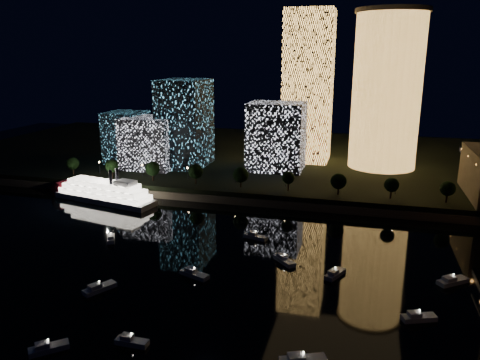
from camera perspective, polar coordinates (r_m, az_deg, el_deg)
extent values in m
plane|color=black|center=(112.40, 3.40, -16.56)|extent=(520.00, 520.00, 0.00)
cube|color=black|center=(260.74, 10.62, 2.33)|extent=(420.00, 160.00, 5.00)
cube|color=#6B5E4C|center=(185.95, 8.59, -3.07)|extent=(420.00, 6.00, 3.00)
cylinder|color=#EFA94C|center=(237.25, 17.42, 10.12)|extent=(32.00, 32.00, 72.31)
cylinder|color=#6B5E4C|center=(237.37, 18.16, 19.07)|extent=(34.00, 34.00, 2.00)
cube|color=#EFA94C|center=(245.26, 8.31, 11.16)|extent=(23.72, 23.72, 75.48)
cube|color=white|center=(224.97, 4.45, 5.34)|extent=(25.98, 21.98, 31.97)
cube|color=#50B3DB|center=(232.96, -6.71, 6.90)|extent=(21.15, 27.49, 42.29)
cube|color=white|center=(232.67, -10.86, 4.51)|extent=(24.54, 22.31, 24.54)
cube|color=#50B3DB|center=(247.78, -13.67, 5.12)|extent=(18.33, 20.16, 25.66)
sphere|color=orange|center=(192.37, 26.99, 1.69)|extent=(1.20, 1.20, 1.20)
cube|color=silver|center=(201.32, -16.15, -2.20)|extent=(47.11, 19.71, 2.30)
cube|color=white|center=(200.70, -16.20, -1.60)|extent=(43.17, 17.99, 2.11)
cube|color=white|center=(200.13, -16.24, -1.02)|extent=(39.23, 16.27, 2.11)
cube|color=white|center=(199.57, -16.29, -0.44)|extent=(33.41, 14.16, 2.11)
cube|color=silver|center=(191.61, -13.81, -0.34)|extent=(8.67, 7.19, 1.72)
cylinder|color=black|center=(193.43, -15.51, 0.33)|extent=(1.34, 1.34, 5.74)
cylinder|color=black|center=(196.16, -14.76, 0.59)|extent=(1.34, 1.34, 5.74)
cylinder|color=maroon|center=(216.77, -20.65, -0.89)|extent=(8.32, 9.80, 6.70)
cube|color=silver|center=(109.19, -22.27, -18.46)|extent=(7.50, 7.09, 1.20)
cube|color=silver|center=(108.59, -22.97, -18.05)|extent=(3.40, 3.34, 1.00)
sphere|color=white|center=(108.14, -22.38, -17.57)|extent=(0.36, 0.36, 0.36)
cube|color=silver|center=(133.35, 11.52, -11.18)|extent=(5.61, 8.17, 1.20)
cube|color=silver|center=(131.93, 11.29, -10.93)|extent=(3.01, 3.35, 1.00)
sphere|color=white|center=(132.48, 11.57, -10.40)|extent=(0.36, 0.36, 0.36)
cube|color=silver|center=(98.33, 6.89, -20.63)|extent=(3.96, 3.51, 1.00)
sphere|color=white|center=(98.13, 7.75, -20.11)|extent=(0.36, 0.36, 0.36)
cube|color=silver|center=(131.17, -5.57, -11.39)|extent=(9.07, 5.59, 1.20)
cube|color=silver|center=(131.46, -6.02, -10.81)|extent=(3.62, 3.16, 1.00)
sphere|color=white|center=(130.29, -5.59, -10.61)|extent=(0.36, 0.36, 0.36)
cube|color=silver|center=(139.14, 5.44, -9.77)|extent=(7.52, 7.64, 1.20)
cube|color=silver|center=(139.59, 5.17, -9.18)|extent=(3.49, 3.51, 1.00)
sphere|color=white|center=(138.31, 5.46, -9.02)|extent=(0.36, 0.36, 0.36)
cube|color=silver|center=(139.06, 24.50, -11.17)|extent=(8.82, 7.74, 1.20)
cube|color=silver|center=(137.68, 24.16, -10.89)|extent=(3.90, 3.76, 1.00)
sphere|color=white|center=(138.23, 24.59, -10.43)|extent=(0.36, 0.36, 0.36)
cube|color=silver|center=(106.13, -13.04, -18.69)|extent=(7.07, 2.27, 1.20)
cube|color=silver|center=(105.98, -13.61, -18.07)|extent=(2.47, 1.84, 1.00)
sphere|color=white|center=(105.05, -13.10, -17.78)|extent=(0.36, 0.36, 0.36)
cube|color=silver|center=(159.66, -15.45, -6.91)|extent=(5.44, 7.36, 1.20)
cube|color=silver|center=(158.26, -15.49, -6.69)|extent=(2.83, 3.08, 1.00)
sphere|color=white|center=(158.94, -15.51, -6.25)|extent=(0.36, 0.36, 0.36)
cube|color=silver|center=(128.78, -16.73, -12.54)|extent=(6.64, 8.91, 1.20)
cube|color=silver|center=(127.76, -17.29, -12.26)|extent=(3.44, 3.74, 1.00)
sphere|color=white|center=(127.89, -16.80, -11.74)|extent=(0.36, 0.36, 0.36)
cube|color=silver|center=(155.50, 1.92, -6.95)|extent=(8.28, 4.38, 1.20)
cube|color=silver|center=(155.60, 1.53, -6.49)|extent=(3.18, 2.67, 1.00)
sphere|color=white|center=(154.77, 1.92, -6.26)|extent=(0.36, 0.36, 0.36)
cube|color=silver|center=(118.79, 20.98, -15.42)|extent=(8.27, 5.32, 1.20)
cube|color=silver|center=(117.73, 20.50, -15.05)|extent=(3.34, 2.95, 1.00)
sphere|color=white|center=(117.82, 21.07, -14.58)|extent=(0.36, 0.36, 0.36)
cylinder|color=black|center=(228.75, -19.65, 1.08)|extent=(0.70, 0.70, 4.00)
sphere|color=black|center=(227.98, -19.73, 1.93)|extent=(5.83, 5.83, 5.83)
cylinder|color=black|center=(218.13, -15.32, 0.77)|extent=(0.70, 0.70, 4.00)
sphere|color=black|center=(217.33, -15.38, 1.67)|extent=(5.97, 5.97, 5.97)
cylinder|color=black|center=(208.89, -10.57, 0.44)|extent=(0.70, 0.70, 4.00)
sphere|color=black|center=(208.05, -10.61, 1.37)|extent=(6.45, 6.45, 6.45)
cylinder|color=black|center=(201.22, -5.41, 0.07)|extent=(0.70, 0.70, 4.00)
sphere|color=black|center=(200.34, -5.44, 1.03)|extent=(6.25, 6.25, 6.25)
cylinder|color=black|center=(195.30, 0.09, -0.33)|extent=(0.70, 0.70, 4.00)
sphere|color=black|center=(194.40, 0.10, 0.67)|extent=(6.61, 6.61, 6.61)
cylinder|color=black|center=(191.30, 5.89, -0.74)|extent=(0.70, 0.70, 4.00)
sphere|color=black|center=(190.38, 5.92, 0.27)|extent=(5.10, 5.10, 5.10)
cylinder|color=black|center=(189.34, 11.87, -1.16)|extent=(0.70, 0.70, 4.00)
sphere|color=black|center=(188.41, 11.93, -0.14)|extent=(6.40, 6.40, 6.40)
cylinder|color=black|center=(189.48, 17.91, -1.57)|extent=(0.70, 0.70, 4.00)
sphere|color=black|center=(188.55, 18.00, -0.55)|extent=(5.70, 5.70, 5.70)
cylinder|color=black|center=(191.72, 23.88, -1.95)|extent=(0.70, 0.70, 4.00)
sphere|color=black|center=(190.80, 23.99, -0.95)|extent=(5.74, 5.74, 5.74)
cylinder|color=black|center=(228.08, -16.75, 1.41)|extent=(0.24, 0.24, 5.00)
sphere|color=#FFCC7F|center=(227.47, -16.80, 2.10)|extent=(0.70, 0.70, 0.70)
cylinder|color=black|center=(217.45, -11.80, 1.09)|extent=(0.24, 0.24, 5.00)
sphere|color=#FFCC7F|center=(216.80, -11.84, 1.81)|extent=(0.70, 0.70, 0.70)
cylinder|color=black|center=(208.60, -6.39, 0.72)|extent=(0.24, 0.24, 5.00)
sphere|color=#FFCC7F|center=(207.93, -6.41, 1.47)|extent=(0.70, 0.70, 0.70)
cylinder|color=black|center=(201.78, -0.56, 0.33)|extent=(0.24, 0.24, 5.00)
sphere|color=#FFCC7F|center=(201.08, -0.56, 1.10)|extent=(0.70, 0.70, 0.70)
cylinder|color=black|center=(197.18, 5.61, -0.10)|extent=(0.24, 0.24, 5.00)
sphere|color=#FFCC7F|center=(196.47, 5.63, 0.69)|extent=(0.70, 0.70, 0.70)
cylinder|color=black|center=(194.98, 11.99, -0.54)|extent=(0.24, 0.24, 5.00)
sphere|color=#FFCC7F|center=(194.26, 12.04, 0.26)|extent=(0.70, 0.70, 0.70)
cylinder|color=black|center=(195.24, 18.44, -0.98)|extent=(0.24, 0.24, 5.00)
sphere|color=#FFCC7F|center=(194.52, 18.51, -0.18)|extent=(0.70, 0.70, 0.70)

